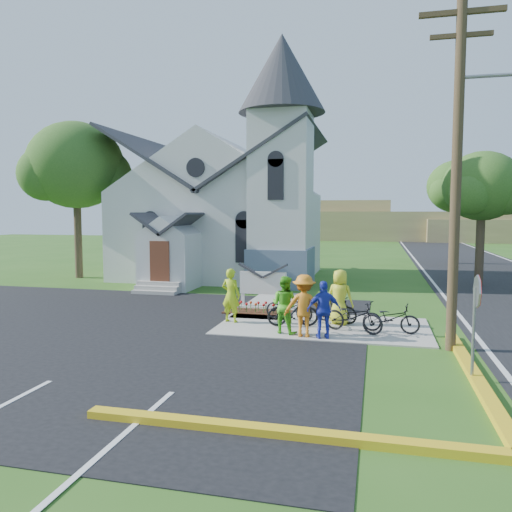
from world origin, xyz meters
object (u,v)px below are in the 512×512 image
(stop_sign, at_px, (476,305))
(cyclist_1, at_px, (285,304))
(cyclist_3, at_px, (304,306))
(bike_3, at_px, (336,309))
(church_sign, at_px, (263,283))
(utility_pole, at_px, (459,156))
(cyclist_2, at_px, (324,310))
(bike_2, at_px, (353,316))
(bike_0, at_px, (289,307))
(bike_4, at_px, (391,318))
(bike_1, at_px, (293,311))
(cyclist_0, at_px, (231,295))
(cyclist_4, at_px, (340,297))

(stop_sign, relative_size, cyclist_1, 1.36)
(cyclist_3, xyz_separation_m, bike_3, (0.80, 2.20, -0.49))
(church_sign, height_order, utility_pole, utility_pole)
(stop_sign, distance_m, cyclist_1, 6.12)
(cyclist_2, relative_size, bike_2, 0.90)
(utility_pole, bearing_deg, bike_0, 153.67)
(cyclist_3, relative_size, bike_4, 1.08)
(church_sign, height_order, cyclist_2, cyclist_2)
(cyclist_2, xyz_separation_m, bike_4, (2.01, 1.23, -0.41))
(cyclist_2, bearing_deg, bike_1, -63.84)
(stop_sign, xyz_separation_m, bike_1, (-4.91, 4.37, -1.21))
(cyclist_0, xyz_separation_m, bike_1, (2.22, -0.17, -0.43))
(bike_3, bearing_deg, bike_0, 114.58)
(cyclist_0, distance_m, cyclist_3, 3.13)
(bike_1, bearing_deg, stop_sign, -145.37)
(cyclist_4, bearing_deg, stop_sign, 140.97)
(stop_sign, bearing_deg, bike_1, 138.39)
(bike_0, bearing_deg, church_sign, 49.36)
(cyclist_3, distance_m, bike_3, 2.39)
(bike_2, bearing_deg, bike_3, 45.65)
(church_sign, height_order, bike_3, church_sign)
(utility_pole, distance_m, bike_4, 5.38)
(cyclist_0, xyz_separation_m, bike_2, (4.24, -0.52, -0.43))
(bike_2, relative_size, cyclist_3, 1.01)
(cyclist_0, xyz_separation_m, cyclist_1, (2.11, -1.14, -0.03))
(church_sign, distance_m, cyclist_2, 5.26)
(bike_1, relative_size, bike_4, 0.96)
(cyclist_1, height_order, cyclist_3, cyclist_3)
(bike_1, bearing_deg, cyclist_2, -152.75)
(church_sign, bearing_deg, bike_4, -32.76)
(bike_0, height_order, cyclist_3, cyclist_3)
(cyclist_2, bearing_deg, cyclist_1, -31.78)
(bike_3, bearing_deg, cyclist_2, -162.25)
(cyclist_2, height_order, bike_4, cyclist_2)
(bike_4, bearing_deg, bike_1, 96.03)
(utility_pole, relative_size, bike_4, 5.59)
(church_sign, height_order, bike_1, church_sign)
(bike_2, bearing_deg, cyclist_4, 44.58)
(bike_4, bearing_deg, stop_sign, -149.60)
(cyclist_2, bearing_deg, cyclist_4, -113.84)
(stop_sign, xyz_separation_m, cyclist_1, (-5.02, 3.40, -0.82))
(utility_pole, height_order, cyclist_4, utility_pole)
(stop_sign, bearing_deg, cyclist_2, 141.15)
(church_sign, distance_m, bike_2, 5.06)
(bike_1, bearing_deg, cyclist_0, 71.82)
(cyclist_1, distance_m, bike_1, 1.05)
(bike_1, xyz_separation_m, bike_4, (3.19, -0.12, -0.05))
(stop_sign, xyz_separation_m, cyclist_3, (-4.36, 3.10, -0.77))
(bike_1, height_order, bike_2, bike_1)
(bike_3, distance_m, cyclist_4, 0.54)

